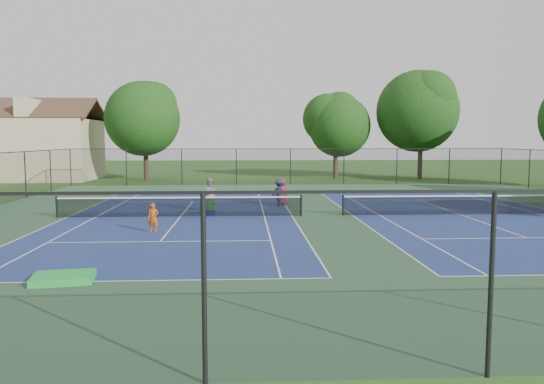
{
  "coord_description": "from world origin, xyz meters",
  "views": [
    {
      "loc": [
        -3.88,
        -25.96,
        3.8
      ],
      "look_at": [
        -2.55,
        -1.0,
        1.3
      ],
      "focal_mm": 35.0,
      "sensor_mm": 36.0,
      "label": 1
    }
  ],
  "objects": [
    {
      "name": "bystander_b",
      "position": [
        -1.87,
        3.87,
        0.77
      ],
      "size": [
        1.14,
        1.05,
        1.54
      ],
      "primitive_type": "imported",
      "rotation": [
        0.0,
        0.0,
        2.51
      ],
      "color": "#1C1F3D",
      "rests_on": "ground"
    },
    {
      "name": "court_pad",
      "position": [
        0.0,
        0.0,
        0.0
      ],
      "size": [
        36.0,
        36.0,
        0.01
      ],
      "primitive_type": "cube",
      "color": "#30563A",
      "rests_on": "ground"
    },
    {
      "name": "bystander_c",
      "position": [
        -1.68,
        4.43,
        0.76
      ],
      "size": [
        0.78,
        0.55,
        1.52
      ],
      "primitive_type": "imported",
      "rotation": [
        0.0,
        0.0,
        3.23
      ],
      "color": "maroon",
      "rests_on": "ground"
    },
    {
      "name": "tennis_court_right",
      "position": [
        7.0,
        0.0,
        0.1
      ],
      "size": [
        12.0,
        23.83,
        1.07
      ],
      "color": "navy",
      "rests_on": "ground"
    },
    {
      "name": "tree_back_d",
      "position": [
        13.0,
        24.0,
        6.82
      ],
      "size": [
        7.8,
        7.8,
        10.37
      ],
      "color": "#2D2116",
      "rests_on": "ground"
    },
    {
      "name": "ball_hopper",
      "position": [
        -5.55,
        0.42,
        0.48
      ],
      "size": [
        0.41,
        0.37,
        0.38
      ],
      "primitive_type": "cube",
      "rotation": [
        0.0,
        0.0,
        0.29
      ],
      "color": "green",
      "rests_on": "ball_crate"
    },
    {
      "name": "clapboard_house",
      "position": [
        -23.0,
        25.0,
        3.09
      ],
      "size": [
        10.8,
        8.1,
        7.65
      ],
      "color": "tan",
      "rests_on": "ground"
    },
    {
      "name": "green_tarp",
      "position": [
        -8.71,
        -11.85,
        0.11
      ],
      "size": [
        1.71,
        1.34,
        0.2
      ],
      "primitive_type": "cube",
      "rotation": [
        0.0,
        0.0,
        0.15
      ],
      "color": "green",
      "rests_on": "ground"
    },
    {
      "name": "tree_back_a",
      "position": [
        -13.0,
        24.0,
        6.04
      ],
      "size": [
        6.8,
        6.8,
        9.15
      ],
      "color": "#2D2116",
      "rests_on": "ground"
    },
    {
      "name": "tree_back_c",
      "position": [
        5.0,
        25.0,
        5.48
      ],
      "size": [
        6.0,
        6.0,
        8.4
      ],
      "color": "#2D2116",
      "rests_on": "ground"
    },
    {
      "name": "perimeter_fence",
      "position": [
        0.0,
        0.0,
        1.6
      ],
      "size": [
        36.08,
        36.08,
        3.02
      ],
      "color": "black",
      "rests_on": "ground"
    },
    {
      "name": "tennis_court_left",
      "position": [
        -7.0,
        0.0,
        0.1
      ],
      "size": [
        12.0,
        23.83,
        1.07
      ],
      "color": "navy",
      "rests_on": "ground"
    },
    {
      "name": "ball_crate",
      "position": [
        -5.55,
        0.42,
        0.15
      ],
      "size": [
        0.45,
        0.4,
        0.29
      ],
      "primitive_type": "cube",
      "rotation": [
        0.0,
        0.0,
        0.21
      ],
      "color": "navy",
      "rests_on": "ground"
    },
    {
      "name": "instructor",
      "position": [
        -5.72,
        1.92,
        0.88
      ],
      "size": [
        0.98,
        0.83,
        1.76
      ],
      "primitive_type": "imported",
      "rotation": [
        0.0,
        0.0,
        3.36
      ],
      "color": "gray",
      "rests_on": "ground"
    },
    {
      "name": "child_player",
      "position": [
        -7.59,
        -4.33,
        0.6
      ],
      "size": [
        0.44,
        0.29,
        1.2
      ],
      "primitive_type": "imported",
      "rotation": [
        0.0,
        0.0,
        0.01
      ],
      "color": "#DC560E",
      "rests_on": "ground"
    },
    {
      "name": "ground",
      "position": [
        0.0,
        0.0,
        0.0
      ],
      "size": [
        140.0,
        140.0,
        0.0
      ],
      "primitive_type": "plane",
      "color": "#234716",
      "rests_on": "ground"
    }
  ]
}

